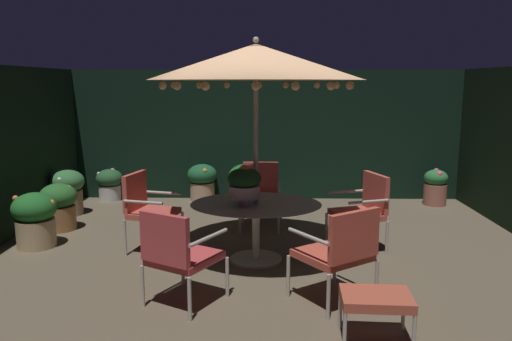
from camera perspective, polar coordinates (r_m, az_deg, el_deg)
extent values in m
cube|color=brown|center=(6.05, 1.20, -10.37)|extent=(7.56, 7.11, 0.02)
cube|color=black|center=(9.13, 1.20, 4.16)|extent=(7.56, 0.30, 2.34)
cylinder|color=#B9B6A8|center=(6.05, -0.01, -10.13)|extent=(0.62, 0.62, 0.03)
cylinder|color=#B9B6A8|center=(5.95, -0.01, -7.18)|extent=(0.09, 0.09, 0.68)
ellipsoid|color=#B1AFA1|center=(5.85, -0.01, -3.85)|extent=(1.55, 1.29, 0.03)
cylinder|color=#B6B6A3|center=(5.76, -0.01, 0.40)|extent=(0.06, 0.06, 2.27)
cone|color=tan|center=(5.68, -0.01, 12.37)|extent=(2.44, 2.44, 0.40)
sphere|color=#B6B6A3|center=(5.70, -0.01, 14.79)|extent=(0.07, 0.07, 0.07)
sphere|color=#F9DB8C|center=(5.76, 10.83, 9.58)|extent=(0.08, 0.08, 0.08)
sphere|color=#F9DB8C|center=(6.18, 9.24, 9.64)|extent=(0.08, 0.08, 0.08)
sphere|color=#F9DB8C|center=(6.46, 7.01, 9.71)|extent=(0.08, 0.08, 0.08)
sphere|color=#F9DB8C|center=(6.68, 3.44, 9.77)|extent=(0.08, 0.08, 0.08)
sphere|color=#F9DB8C|center=(6.75, 0.36, 9.79)|extent=(0.08, 0.08, 0.08)
sphere|color=#F9DB8C|center=(6.69, -3.38, 9.77)|extent=(0.08, 0.08, 0.08)
sphere|color=#F9DB8C|center=(6.50, -6.53, 9.72)|extent=(0.08, 0.08, 0.08)
sphere|color=#F9DB8C|center=(6.16, -9.41, 9.64)|extent=(0.08, 0.08, 0.08)
sphere|color=#F9DB8C|center=(5.83, -10.70, 9.58)|extent=(0.08, 0.08, 0.08)
sphere|color=#F9DB8C|center=(5.33, -10.70, 9.56)|extent=(0.08, 0.08, 0.08)
sphere|color=#F9DB8C|center=(5.01, -9.05, 9.59)|extent=(0.08, 0.08, 0.08)
sphere|color=#F9DB8C|center=(4.75, -5.83, 9.64)|extent=(0.08, 0.08, 0.08)
sphere|color=#F9DB8C|center=(4.61, -0.01, 9.68)|extent=(0.08, 0.08, 0.08)
sphere|color=#F9DB8C|center=(4.69, 4.56, 9.66)|extent=(0.08, 0.08, 0.08)
sphere|color=#F9DB8C|center=(4.96, 8.61, 9.60)|extent=(0.08, 0.08, 0.08)
sphere|color=#F9DB8C|center=(5.34, 10.71, 9.56)|extent=(0.08, 0.08, 0.08)
cylinder|color=beige|center=(5.72, -1.32, -3.54)|extent=(0.16, 0.16, 0.09)
cylinder|color=beige|center=(5.70, -1.32, -2.42)|extent=(0.36, 0.36, 0.14)
ellipsoid|color=#17461E|center=(5.66, -1.33, -0.88)|extent=(0.39, 0.39, 0.23)
sphere|color=orange|center=(5.65, -1.33, -0.01)|extent=(0.14, 0.14, 0.14)
cylinder|color=#B6B0AC|center=(6.56, -8.43, -6.67)|extent=(0.04, 0.04, 0.45)
cylinder|color=#B6B0AC|center=(6.10, -10.47, -8.03)|extent=(0.04, 0.04, 0.45)
cylinder|color=#B6B0AC|center=(6.79, -12.55, -6.24)|extent=(0.04, 0.04, 0.45)
cylinder|color=#B6B0AC|center=(6.34, -14.82, -7.51)|extent=(0.04, 0.04, 0.45)
cube|color=#C24E40|center=(6.37, -11.65, -4.85)|extent=(0.63, 0.64, 0.07)
cube|color=#C24E40|center=(6.43, -13.75, -2.34)|extent=(0.18, 0.51, 0.47)
cylinder|color=#B6B0AC|center=(6.56, -10.66, -2.53)|extent=(0.50, 0.16, 0.04)
cylinder|color=#B6B0AC|center=(6.09, -12.86, -3.57)|extent=(0.50, 0.16, 0.04)
cylinder|color=#B7B2A5|center=(5.34, -8.41, -10.86)|extent=(0.04, 0.04, 0.41)
cylinder|color=#B7B2A5|center=(5.03, -3.33, -12.13)|extent=(0.04, 0.04, 0.41)
cylinder|color=#B7B2A5|center=(4.93, -12.91, -12.84)|extent=(0.04, 0.04, 0.41)
cylinder|color=#B7B2A5|center=(4.59, -7.65, -14.47)|extent=(0.04, 0.04, 0.41)
cube|color=#C44243|center=(4.88, -8.13, -9.93)|extent=(0.77, 0.78, 0.07)
cube|color=#C44243|center=(4.58, -10.48, -7.77)|extent=(0.50, 0.32, 0.47)
cylinder|color=#B7B2A5|center=(4.97, -10.74, -6.57)|extent=(0.31, 0.51, 0.04)
cylinder|color=#B7B2A5|center=(4.63, -5.48, -7.67)|extent=(0.31, 0.51, 0.04)
cylinder|color=#B6AFA3|center=(5.03, 3.72, -12.04)|extent=(0.04, 0.04, 0.43)
cylinder|color=#B6AFA3|center=(5.40, 9.03, -10.54)|extent=(0.04, 0.04, 0.43)
cylinder|color=#B6AFA3|center=(4.61, 8.32, -14.22)|extent=(0.04, 0.04, 0.43)
cylinder|color=#B6AFA3|center=(5.02, 13.70, -12.34)|extent=(0.04, 0.04, 0.43)
cube|color=#C54F3D|center=(4.92, 8.78, -9.55)|extent=(0.82, 0.82, 0.07)
cube|color=#C54F3D|center=(4.64, 11.24, -7.37)|extent=(0.52, 0.39, 0.46)
cylinder|color=#B6AFA3|center=(4.65, 6.02, -7.54)|extent=(0.35, 0.48, 0.04)
cylinder|color=#B6AFA3|center=(5.05, 11.46, -6.25)|extent=(0.35, 0.48, 0.04)
cylinder|color=#B3AEA4|center=(6.11, 10.39, -8.12)|extent=(0.04, 0.04, 0.43)
cylinder|color=#B3AEA4|center=(6.61, 8.08, -6.67)|extent=(0.04, 0.04, 0.43)
cylinder|color=#B3AEA4|center=(6.38, 14.82, -7.53)|extent=(0.04, 0.04, 0.43)
cylinder|color=#B3AEA4|center=(6.85, 12.27, -6.19)|extent=(0.04, 0.04, 0.43)
cube|color=#BF5040|center=(6.41, 11.46, -4.98)|extent=(0.69, 0.70, 0.07)
cube|color=#BF5040|center=(6.48, 13.59, -2.44)|extent=(0.23, 0.54, 0.47)
cylinder|color=#B3AEA4|center=(6.11, 12.83, -3.52)|extent=(0.51, 0.20, 0.04)
cylinder|color=#B3AEA4|center=(6.61, 10.34, -2.42)|extent=(0.51, 0.20, 0.04)
cylinder|color=#BBB0A6|center=(6.97, 2.62, -5.80)|extent=(0.04, 0.04, 0.40)
cylinder|color=#BBB0A6|center=(6.99, -1.88, -5.75)|extent=(0.04, 0.04, 0.40)
cylinder|color=#BBB0A6|center=(7.54, 2.61, -4.57)|extent=(0.04, 0.04, 0.40)
cylinder|color=#BBB0A6|center=(7.56, -1.53, -4.53)|extent=(0.04, 0.04, 0.40)
cube|color=#BC4D47|center=(7.20, 0.46, -3.33)|extent=(0.55, 0.59, 0.07)
cube|color=#BC4D47|center=(7.42, 0.54, -0.81)|extent=(0.52, 0.07, 0.47)
cylinder|color=#BBB0A6|center=(7.15, 2.64, -1.78)|extent=(0.05, 0.57, 0.04)
cylinder|color=#BBB0A6|center=(7.17, -1.71, -1.74)|extent=(0.05, 0.57, 0.04)
cylinder|color=#B6B1A8|center=(4.50, 9.65, -15.60)|extent=(0.03, 0.03, 0.33)
cylinder|color=#B6B1A8|center=(4.58, 16.59, -15.40)|extent=(0.03, 0.03, 0.33)
cylinder|color=#B6B1A8|center=(4.16, 10.15, -17.84)|extent=(0.03, 0.03, 0.33)
cylinder|color=#B6B1A8|center=(4.25, 17.71, -17.55)|extent=(0.03, 0.03, 0.33)
cube|color=#B55039|center=(4.28, 13.66, -14.12)|extent=(0.59, 0.44, 0.08)
cylinder|color=#A16C3F|center=(7.75, -21.66, -5.07)|extent=(0.46, 0.46, 0.35)
ellipsoid|color=#296329|center=(7.68, -21.81, -2.76)|extent=(0.53, 0.53, 0.37)
sphere|color=orange|center=(7.63, -20.81, -2.00)|extent=(0.11, 0.11, 0.11)
sphere|color=orange|center=(7.85, -21.71, -2.11)|extent=(0.08, 0.08, 0.08)
sphere|color=orange|center=(7.61, -23.03, -2.76)|extent=(0.10, 0.10, 0.10)
cylinder|color=tan|center=(9.06, -6.17, -2.38)|extent=(0.44, 0.44, 0.32)
ellipsoid|color=#1C552F|center=(9.00, -6.21, -0.46)|extent=(0.53, 0.53, 0.37)
sphere|color=orange|center=(8.95, -5.11, -0.23)|extent=(0.07, 0.07, 0.07)
sphere|color=orange|center=(9.18, -5.59, -0.06)|extent=(0.09, 0.09, 0.09)
sphere|color=orange|center=(9.19, -6.96, -0.26)|extent=(0.11, 0.11, 0.11)
sphere|color=orange|center=(8.96, -7.08, -0.25)|extent=(0.08, 0.08, 0.08)
sphere|color=orange|center=(8.79, -5.90, -0.02)|extent=(0.08, 0.08, 0.08)
cylinder|color=tan|center=(7.07, -23.96, -6.58)|extent=(0.48, 0.48, 0.37)
ellipsoid|color=#206426|center=(6.99, -24.15, -3.93)|extent=(0.56, 0.56, 0.39)
sphere|color=orange|center=(6.88, -22.50, -3.47)|extent=(0.09, 0.09, 0.09)
sphere|color=#EA8D40|center=(7.13, -22.93, -3.33)|extent=(0.07, 0.07, 0.07)
sphere|color=orange|center=(7.16, -24.13, -3.43)|extent=(0.11, 0.11, 0.11)
sphere|color=orange|center=(7.01, -25.93, -2.89)|extent=(0.07, 0.07, 0.07)
sphere|color=orange|center=(6.89, -25.55, -3.72)|extent=(0.10, 0.10, 0.10)
sphere|color=#E57246|center=(6.77, -24.22, -4.30)|extent=(0.07, 0.07, 0.07)
cylinder|color=#A05C50|center=(8.81, -1.20, -2.72)|extent=(0.49, 0.49, 0.31)
ellipsoid|color=#1A6527|center=(8.75, -1.21, -0.64)|extent=(0.61, 0.61, 0.42)
sphere|color=orange|center=(8.70, 0.29, -0.05)|extent=(0.08, 0.08, 0.08)
sphere|color=orange|center=(8.98, -0.95, -0.34)|extent=(0.10, 0.10, 0.10)
sphere|color=orange|center=(8.78, -2.84, -0.46)|extent=(0.10, 0.10, 0.10)
sphere|color=#F18A40|center=(8.57, -0.99, -0.24)|extent=(0.10, 0.10, 0.10)
cylinder|color=silver|center=(9.40, -16.43, -2.46)|extent=(0.39, 0.39, 0.27)
ellipsoid|color=#25512D|center=(9.35, -16.51, -0.87)|extent=(0.47, 0.47, 0.33)
sphere|color=beige|center=(9.33, -15.37, -0.68)|extent=(0.07, 0.07, 0.07)
sphere|color=beige|center=(9.48, -16.19, -0.08)|extent=(0.10, 0.10, 0.10)
sphere|color=silver|center=(9.35, -17.63, -0.35)|extent=(0.07, 0.07, 0.07)
sphere|color=silver|center=(9.22, -16.52, -1.01)|extent=(0.10, 0.10, 0.10)
cylinder|color=#8E6F4A|center=(8.58, -20.73, -3.44)|extent=(0.44, 0.44, 0.40)
ellipsoid|color=#356F3A|center=(8.51, -20.87, -1.18)|extent=(0.53, 0.53, 0.37)
sphere|color=silver|center=(8.41, -19.97, -0.52)|extent=(0.06, 0.06, 0.06)
sphere|color=silver|center=(8.70, -20.40, -0.32)|extent=(0.09, 0.09, 0.09)
sphere|color=silver|center=(8.54, -22.15, -0.66)|extent=(0.09, 0.09, 0.09)
sphere|color=beige|center=(8.32, -21.65, -0.97)|extent=(0.07, 0.07, 0.07)
cylinder|color=#9E5E4D|center=(9.21, 19.89, -2.59)|extent=(0.39, 0.39, 0.37)
ellipsoid|color=#2A7139|center=(9.15, 19.99, -0.79)|extent=(0.40, 0.40, 0.28)
sphere|color=#D94A6E|center=(9.23, 20.77, -0.66)|extent=(0.09, 0.09, 0.09)
sphere|color=#D94877|center=(9.24, 20.01, -0.06)|extent=(0.10, 0.10, 0.10)
sphere|color=#E85D61|center=(9.22, 19.28, -0.47)|extent=(0.10, 0.10, 0.10)
sphere|color=#E45E74|center=(9.06, 19.77, -0.81)|extent=(0.06, 0.06, 0.06)
sphere|color=#E9547A|center=(9.03, 20.34, -0.39)|extent=(0.11, 0.11, 0.11)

